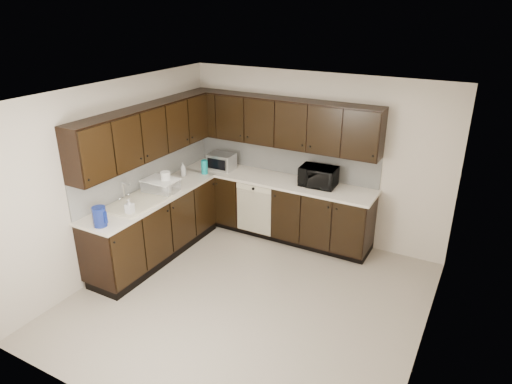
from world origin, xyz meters
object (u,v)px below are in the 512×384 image
sink (137,208)px  blue_pitcher (100,217)px  toaster_oven (222,161)px  microwave (318,176)px  storage_bin (161,186)px

sink → blue_pitcher: (0.07, -0.69, 0.18)m
sink → toaster_oven: (0.26, 1.67, 0.18)m
microwave → blue_pitcher: microwave is taller
storage_bin → blue_pitcher: blue_pitcher is taller
microwave → blue_pitcher: 3.01m
microwave → storage_bin: 2.22m
storage_bin → blue_pitcher: size_ratio=1.83×
blue_pitcher → storage_bin: bearing=116.7°
storage_bin → microwave: bearing=34.3°
microwave → storage_bin: (-1.84, -1.25, -0.05)m
toaster_oven → sink: bearing=-101.9°
sink → blue_pitcher: 0.71m
toaster_oven → blue_pitcher: 2.37m
sink → storage_bin: 0.50m
sink → toaster_oven: size_ratio=2.07×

